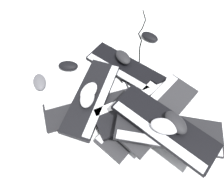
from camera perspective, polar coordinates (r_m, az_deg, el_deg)
ground_plane at (r=1.11m, az=3.79°, el=-3.37°), size 3.20×3.20×0.00m
keyboard_0 at (r=1.06m, az=6.44°, el=-7.34°), size 0.18×0.45×0.03m
keyboard_1 at (r=1.22m, az=3.32°, el=5.50°), size 0.46×0.21×0.03m
keyboard_2 at (r=1.09m, az=-5.91°, el=-4.32°), size 0.34×0.46×0.03m
keyboard_3 at (r=1.08m, az=-5.24°, el=-1.96°), size 0.33×0.46×0.03m
keyboard_4 at (r=1.05m, az=7.30°, el=-4.71°), size 0.30×0.46×0.03m
keyboard_5 at (r=1.02m, az=11.82°, el=-5.79°), size 0.16×0.44×0.03m
keyboard_6 at (r=0.95m, az=14.44°, el=-10.61°), size 0.45×0.37×0.03m
keyboard_7 at (r=0.93m, az=13.30°, el=-9.32°), size 0.45×0.18×0.03m
mouse_0 at (r=1.24m, az=-11.37°, el=6.09°), size 0.13×0.12×0.04m
mouse_1 at (r=0.90m, az=16.31°, el=-8.26°), size 0.12×0.09×0.04m
mouse_2 at (r=0.89m, az=13.58°, el=-9.30°), size 0.13×0.11×0.04m
mouse_3 at (r=1.05m, az=-6.09°, el=-0.45°), size 0.09×0.12×0.04m
mouse_4 at (r=1.22m, az=2.88°, el=8.45°), size 0.12×0.09×0.04m
mouse_5 at (r=1.39m, az=9.83°, el=13.39°), size 0.12×0.08×0.04m
mouse_6 at (r=1.03m, az=-6.46°, el=-2.10°), size 0.12×0.13×0.04m
mouse_7 at (r=1.21m, az=-18.41°, el=1.86°), size 0.13×0.11×0.04m
cable_0 at (r=1.13m, az=4.98°, el=-1.67°), size 0.50×0.31×0.01m
cable_1 at (r=1.43m, az=7.77°, el=14.32°), size 0.30×0.38×0.01m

